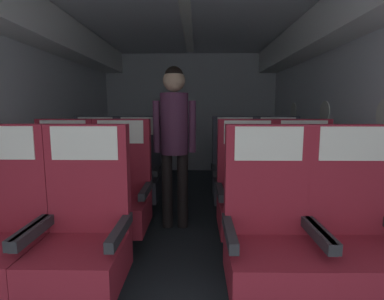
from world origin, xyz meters
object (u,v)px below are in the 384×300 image
(seat_a_left_aisle, at_px, (83,238))
(seat_b_left_window, at_px, (62,197))
(seat_b_left_aisle, at_px, (120,197))
(seat_c_left_aisle, at_px, (138,175))
(seat_b_right_window, at_px, (247,198))
(seat_c_left_window, at_px, (95,175))
(flight_attendant, at_px, (174,130))
(seat_b_right_aisle, at_px, (304,197))
(seat_c_right_window, at_px, (235,176))
(seat_a_right_window, at_px, (269,240))
(seat_c_right_aisle, at_px, (278,176))
(seat_a_right_aisle, at_px, (355,240))

(seat_a_left_aisle, relative_size, seat_b_left_window, 1.00)
(seat_b_left_aisle, distance_m, seat_c_left_aisle, 0.83)
(seat_b_right_window, relative_size, seat_c_left_window, 1.00)
(seat_a_left_aisle, relative_size, flight_attendant, 0.70)
(flight_attendant, bearing_deg, seat_b_left_aisle, 71.85)
(seat_b_right_aisle, distance_m, seat_b_right_window, 0.49)
(seat_b_right_window, height_order, seat_c_right_window, same)
(seat_a_right_window, height_order, seat_b_right_window, same)
(seat_b_right_window, bearing_deg, seat_a_left_aisle, -143.81)
(seat_b_right_aisle, bearing_deg, seat_b_left_window, -179.76)
(seat_b_left_window, distance_m, seat_b_right_aisle, 2.07)
(seat_c_right_window, bearing_deg, seat_c_left_aisle, 179.39)
(seat_b_left_window, xyz_separation_m, seat_c_left_aisle, (0.49, 0.83, 0.00))
(seat_c_left_window, bearing_deg, seat_b_right_aisle, -21.52)
(seat_a_right_window, bearing_deg, flight_attendant, 115.63)
(seat_b_right_aisle, bearing_deg, seat_c_left_window, 158.48)
(seat_b_left_window, relative_size, seat_b_left_aisle, 1.00)
(seat_c_left_window, bearing_deg, seat_a_left_aisle, -73.30)
(seat_b_left_aisle, relative_size, seat_b_right_window, 1.00)
(seat_c_right_window, xyz_separation_m, flight_attendant, (-0.66, -0.29, 0.53))
(seat_b_right_aisle, bearing_deg, seat_c_right_window, 120.99)
(seat_c_right_aisle, bearing_deg, seat_b_right_aisle, -90.03)
(seat_b_left_aisle, height_order, seat_c_left_aisle, same)
(seat_b_left_aisle, xyz_separation_m, seat_c_right_aisle, (1.58, 0.83, 0.00))
(seat_a_left_aisle, relative_size, seat_b_right_aisle, 1.00)
(seat_c_right_aisle, bearing_deg, seat_c_right_window, -178.40)
(seat_b_left_aisle, bearing_deg, seat_b_left_window, -179.49)
(seat_a_right_aisle, relative_size, seat_a_right_window, 1.00)
(seat_c_left_aisle, relative_size, flight_attendant, 0.70)
(seat_b_left_window, xyz_separation_m, seat_c_right_aisle, (2.07, 0.83, 0.00))
(seat_a_left_aisle, height_order, seat_b_right_window, same)
(seat_c_right_aisle, height_order, flight_attendant, flight_attendant)
(seat_c_right_aisle, relative_size, flight_attendant, 0.70)
(seat_b_left_window, distance_m, seat_c_right_window, 1.79)
(seat_b_right_aisle, height_order, seat_c_left_window, same)
(seat_a_right_window, height_order, flight_attendant, flight_attendant)
(seat_a_left_aisle, height_order, seat_c_left_window, same)
(seat_b_right_aisle, xyz_separation_m, seat_c_right_window, (-0.49, 0.81, 0.00))
(seat_c_left_window, relative_size, flight_attendant, 0.70)
(seat_c_right_window, bearing_deg, seat_b_left_aisle, -143.19)
(flight_attendant, bearing_deg, seat_c_left_window, 3.74)
(seat_b_left_window, xyz_separation_m, seat_c_right_window, (1.59, 0.82, 0.00))
(seat_b_left_window, height_order, seat_c_right_window, same)
(seat_b_left_aisle, height_order, seat_c_right_window, same)
(seat_c_right_aisle, distance_m, seat_c_right_window, 0.49)
(seat_b_left_window, height_order, seat_b_right_aisle, same)
(seat_b_left_window, bearing_deg, seat_a_right_window, -27.46)
(seat_c_left_window, distance_m, flight_attendant, 1.11)
(seat_b_right_aisle, distance_m, seat_c_right_window, 0.95)
(seat_b_right_aisle, relative_size, seat_c_left_window, 1.00)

